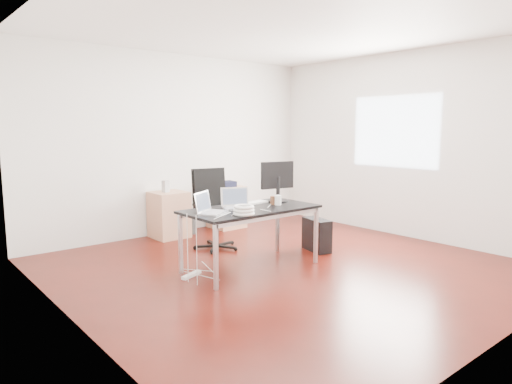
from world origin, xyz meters
TOP-DOWN VIEW (x-y plane):
  - room_shell at (0.04, 0.00)m, footprint 5.00×5.00m
  - desk at (-0.36, 0.22)m, footprint 1.60×0.80m
  - office_chair at (-0.14, 1.30)m, footprint 0.56×0.58m
  - filing_cabinet_left at (-0.33, 2.23)m, footprint 0.50×0.50m
  - filing_cabinet_right at (0.76, 2.23)m, footprint 0.50×0.50m
  - pc_tower at (0.82, 0.25)m, footprint 0.30×0.48m
  - wastebasket at (0.03, 2.25)m, footprint 0.27×0.27m
  - power_strip at (-1.07, 0.41)m, footprint 0.30×0.17m
  - laptop_left at (-0.92, 0.25)m, footprint 0.41×0.38m
  - laptop_right at (-0.48, 0.33)m, footprint 0.41×0.37m
  - monitor at (0.19, 0.35)m, footprint 0.45×0.26m
  - keyboard at (-0.17, 0.43)m, footprint 0.45×0.18m
  - cup_white at (0.02, 0.16)m, footprint 0.10×0.10m
  - cup_brown at (0.01, 0.23)m, footprint 0.10×0.10m
  - cable_coil at (-0.69, -0.08)m, footprint 0.24×0.24m
  - power_adapter at (-0.59, -0.04)m, footprint 0.08×0.08m
  - speaker at (-0.38, 2.22)m, footprint 0.11×0.10m
  - navy_garment at (0.71, 2.18)m, footprint 0.32×0.27m

SIDE VIEW (x-z plane):
  - power_strip at x=-1.07m, z-range 0.00..0.04m
  - wastebasket at x=0.03m, z-range 0.00..0.28m
  - pc_tower at x=0.82m, z-range 0.00..0.44m
  - filing_cabinet_left at x=-0.33m, z-range 0.00..0.70m
  - filing_cabinet_right at x=0.76m, z-range 0.00..0.70m
  - office_chair at x=-0.14m, z-range 0.06..1.15m
  - desk at x=-0.36m, z-range 0.31..1.04m
  - keyboard at x=-0.17m, z-range 0.73..0.75m
  - power_adapter at x=-0.59m, z-range 0.73..0.76m
  - navy_garment at x=0.71m, z-range 0.70..0.79m
  - cup_brown at x=0.01m, z-range 0.73..0.83m
  - cable_coil at x=-0.69m, z-range 0.73..0.84m
  - laptop_left at x=-0.92m, z-range 0.67..0.90m
  - laptop_right at x=-0.48m, z-range 0.67..0.90m
  - speaker at x=-0.38m, z-range 0.70..0.88m
  - cup_white at x=0.02m, z-range 0.73..0.85m
  - monitor at x=0.19m, z-range 0.76..1.27m
  - room_shell at x=0.04m, z-range -1.10..3.90m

